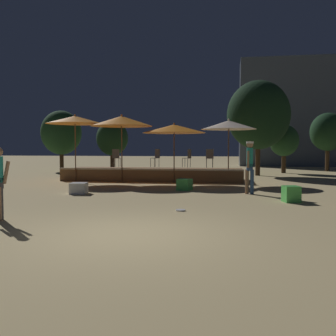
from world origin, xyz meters
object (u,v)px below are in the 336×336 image
at_px(patio_umbrella_2, 174,129).
at_px(cube_seat_1, 79,188).
at_px(cube_seat_2, 185,184).
at_px(bistro_chair_0, 188,156).
at_px(person_2, 250,163).
at_px(bistro_chair_3, 156,156).
at_px(frisbee_disc, 181,210).
at_px(bistro_chair_1, 210,156).
at_px(cube_seat_0, 291,194).
at_px(background_tree_3, 112,138).
at_px(background_tree_4, 328,132).
at_px(patio_umbrella_1, 229,125).
at_px(background_tree_2, 61,133).
at_px(background_tree_0, 284,141).
at_px(bistro_chair_2, 116,156).
at_px(background_tree_1, 258,115).
at_px(patio_umbrella_3, 122,121).
at_px(patio_umbrella_0, 75,120).

relative_size(patio_umbrella_2, cube_seat_1, 4.67).
relative_size(cube_seat_2, bistro_chair_0, 0.68).
bearing_deg(person_2, bistro_chair_3, 150.80).
height_order(bistro_chair_0, frisbee_disc, bistro_chair_0).
height_order(patio_umbrella_2, bistro_chair_1, patio_umbrella_2).
bearing_deg(cube_seat_1, cube_seat_0, -7.16).
bearing_deg(bistro_chair_1, background_tree_3, -42.17).
bearing_deg(background_tree_4, bistro_chair_1, -131.22).
distance_m(patio_umbrella_1, cube_seat_0, 6.53).
bearing_deg(frisbee_disc, background_tree_2, 124.36).
bearing_deg(background_tree_3, person_2, -50.32).
distance_m(bistro_chair_0, background_tree_2, 11.46).
bearing_deg(person_2, cube_seat_2, -178.65).
height_order(background_tree_0, background_tree_2, background_tree_2).
xyz_separation_m(patio_umbrella_1, cube_seat_1, (-5.24, -4.87, -2.47)).
relative_size(patio_umbrella_2, bistro_chair_2, 3.24).
height_order(cube_seat_2, background_tree_1, background_tree_1).
xyz_separation_m(bistro_chair_2, background_tree_3, (-1.86, 5.22, 1.01)).
bearing_deg(person_2, cube_seat_1, -151.23).
xyz_separation_m(cube_seat_0, cube_seat_1, (-7.12, 0.89, -0.05)).
relative_size(background_tree_1, background_tree_2, 1.31).
bearing_deg(bistro_chair_3, cube_seat_1, -65.48).
bearing_deg(cube_seat_1, bistro_chair_0, 61.60).
distance_m(background_tree_0, background_tree_2, 15.06).
bearing_deg(patio_umbrella_1, cube_seat_1, -137.12).
relative_size(cube_seat_1, background_tree_1, 0.11).
xyz_separation_m(patio_umbrella_3, cube_seat_0, (6.83, -5.38, -2.63)).
relative_size(patio_umbrella_0, bistro_chair_2, 3.58).
xyz_separation_m(patio_umbrella_1, cube_seat_2, (-1.66, -3.16, -2.45)).
distance_m(patio_umbrella_1, bistro_chair_2, 5.74).
xyz_separation_m(cube_seat_0, bistro_chair_2, (-7.40, 6.35, 0.95)).
relative_size(bistro_chair_1, bistro_chair_2, 1.00).
bearing_deg(bistro_chair_0, patio_umbrella_3, -43.15).
distance_m(cube_seat_0, cube_seat_2, 4.39).
height_order(patio_umbrella_2, background_tree_4, background_tree_4).
relative_size(cube_seat_0, cube_seat_2, 0.89).
bearing_deg(patio_umbrella_3, frisbee_disc, -63.39).
xyz_separation_m(bistro_chair_2, bistro_chair_3, (1.92, 0.52, 0.00)).
xyz_separation_m(patio_umbrella_3, bistro_chair_3, (1.36, 1.49, -1.67)).
bearing_deg(background_tree_3, background_tree_1, -5.73).
distance_m(patio_umbrella_0, background_tree_2, 8.79).
relative_size(patio_umbrella_3, bistro_chair_1, 3.54).
relative_size(bistro_chair_0, background_tree_3, 0.27).
xyz_separation_m(cube_seat_2, background_tree_1, (3.35, 8.05, 3.28)).
bearing_deg(bistro_chair_0, frisbee_disc, 24.56).
xyz_separation_m(bistro_chair_2, background_tree_4, (12.20, 8.97, 1.48)).
height_order(patio_umbrella_2, bistro_chair_3, patio_umbrella_2).
bearing_deg(bistro_chair_0, bistro_chair_3, -69.20).
height_order(patio_umbrella_0, background_tree_2, background_tree_2).
relative_size(patio_umbrella_3, bistro_chair_0, 3.54).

